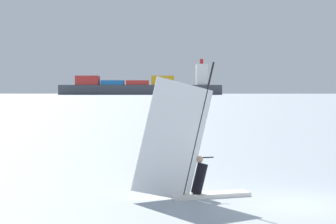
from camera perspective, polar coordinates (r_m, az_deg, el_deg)
ground_plane at (r=15.41m, az=14.48°, el=-9.79°), size 4000.00×4000.00×0.00m
windsurfer at (r=15.63m, az=2.34°, el=-5.53°), size 3.72×0.80×4.19m
cargo_ship at (r=594.71m, az=-2.88°, el=2.80°), size 185.24×61.73×40.98m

